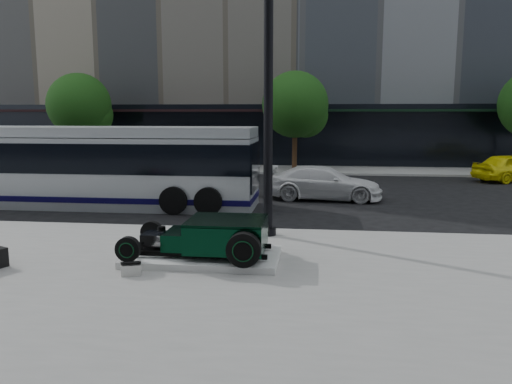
# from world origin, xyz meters

# --- Properties ---
(ground) EXTENTS (120.00, 120.00, 0.00)m
(ground) POSITION_xyz_m (0.00, 0.00, 0.00)
(ground) COLOR black
(ground) RESTS_ON ground
(sidewalk_far) EXTENTS (70.00, 4.00, 0.12)m
(sidewalk_far) POSITION_xyz_m (0.00, 14.00, 0.06)
(sidewalk_far) COLOR gray
(sidewalk_far) RESTS_ON ground
(street_trees) EXTENTS (29.80, 3.80, 5.70)m
(street_trees) POSITION_xyz_m (1.15, 13.07, 3.77)
(street_trees) COLOR black
(street_trees) RESTS_ON sidewalk_far
(display_plinth) EXTENTS (3.40, 1.80, 0.15)m
(display_plinth) POSITION_xyz_m (-0.24, -5.34, 0.20)
(display_plinth) COLOR silver
(display_plinth) RESTS_ON sidewalk_near
(hot_rod) EXTENTS (3.22, 2.00, 0.81)m
(hot_rod) POSITION_xyz_m (0.10, -5.34, 0.70)
(hot_rod) COLOR black
(hot_rod) RESTS_ON display_plinth
(info_plaque) EXTENTS (0.48, 0.42, 0.31)m
(info_plaque) POSITION_xyz_m (-1.48, -6.51, 0.24)
(info_plaque) COLOR silver
(info_plaque) RESTS_ON sidewalk_near
(lamppost) EXTENTS (0.45, 0.45, 8.19)m
(lamppost) POSITION_xyz_m (0.98, -2.79, 3.91)
(lamppost) COLOR black
(lamppost) RESTS_ON sidewalk_near
(transit_bus) EXTENTS (12.12, 2.88, 2.92)m
(transit_bus) POSITION_xyz_m (-5.90, 1.49, 1.49)
(transit_bus) COLOR #B6BCC1
(transit_bus) RESTS_ON ground
(white_sedan) EXTENTS (4.67, 2.15, 1.32)m
(white_sedan) POSITION_xyz_m (2.58, 3.86, 0.66)
(white_sedan) COLOR white
(white_sedan) RESTS_ON ground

